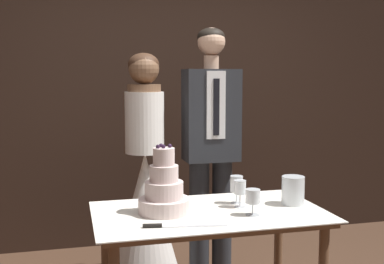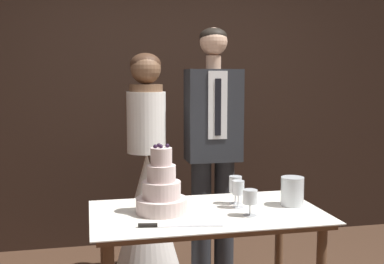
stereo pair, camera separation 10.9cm
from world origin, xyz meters
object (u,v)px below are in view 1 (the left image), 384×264
object	(u,v)px
wine_glass_far	(237,184)
bride	(145,200)
cake_knife	(169,226)
wine_glass_near	(253,198)
groom	(211,142)
wine_glass_middle	(240,189)
tiered_cake	(164,191)
cake_table	(209,227)
hurricane_candle	(293,191)

from	to	relation	value
wine_glass_far	bride	world-z (taller)	bride
cake_knife	wine_glass_near	distance (m)	0.52
wine_glass_far	bride	bearing A→B (deg)	123.96
wine_glass_near	groom	size ratio (longest dim) A/B	0.08
bride	wine_glass_middle	bearing A→B (deg)	-59.63
tiered_cake	wine_glass_far	bearing A→B (deg)	10.83
cake_table	wine_glass_near	size ratio (longest dim) A/B	8.93
wine_glass_near	groom	world-z (taller)	groom
bride	wine_glass_far	bearing A→B (deg)	-56.04
cake_knife	bride	bearing A→B (deg)	97.36
cake_table	wine_glass_middle	distance (m)	0.29
wine_glass_far	hurricane_candle	bearing A→B (deg)	-17.98
cake_knife	hurricane_candle	world-z (taller)	hurricane_candle
cake_knife	hurricane_candle	xyz separation A→B (m)	(0.82, 0.25, 0.08)
cake_table	bride	distance (m)	0.84
wine_glass_far	cake_table	bearing A→B (deg)	-149.65
cake_table	wine_glass_far	xyz separation A→B (m)	(0.21, 0.12, 0.21)
cake_table	groom	world-z (taller)	groom
tiered_cake	wine_glass_near	world-z (taller)	tiered_cake
cake_knife	wine_glass_near	bearing A→B (deg)	20.38
cake_table	wine_glass_far	distance (m)	0.32
hurricane_candle	groom	world-z (taller)	groom
hurricane_candle	wine_glass_far	bearing A→B (deg)	162.02
wine_glass_near	wine_glass_far	size ratio (longest dim) A/B	0.86
cake_table	cake_knife	size ratio (longest dim) A/B	3.03
wine_glass_far	groom	world-z (taller)	groom
wine_glass_near	tiered_cake	bearing A→B (deg)	160.09
wine_glass_middle	groom	size ratio (longest dim) A/B	0.09
wine_glass_middle	bride	xyz separation A→B (m)	(-0.45, 0.77, -0.23)
wine_glass_near	wine_glass_far	bearing A→B (deg)	90.74
cake_knife	hurricane_candle	distance (m)	0.86
wine_glass_middle	tiered_cake	bearing A→B (deg)	-179.59
cake_table	cake_knife	distance (m)	0.38
wine_glass_near	wine_glass_middle	distance (m)	0.17
tiered_cake	wine_glass_middle	world-z (taller)	tiered_cake
tiered_cake	wine_glass_middle	distance (m)	0.46
wine_glass_middle	groom	bearing A→B (deg)	86.47
tiered_cake	wine_glass_far	size ratio (longest dim) A/B	2.30
cake_table	wine_glass_near	bearing A→B (deg)	-32.80
wine_glass_near	hurricane_candle	size ratio (longest dim) A/B	0.86
cake_table	groom	distance (m)	0.92
cake_knife	wine_glass_far	bearing A→B (deg)	45.17
wine_glass_far	groom	distance (m)	0.70
tiered_cake	wine_glass_middle	bearing A→B (deg)	0.41
hurricane_candle	bride	size ratio (longest dim) A/B	0.10
wine_glass_middle	hurricane_candle	distance (m)	0.34
groom	wine_glass_near	bearing A→B (deg)	-92.13
tiered_cake	bride	xyz separation A→B (m)	(0.01, 0.77, -0.25)
tiered_cake	cake_knife	size ratio (longest dim) A/B	0.90
bride	cake_table	bearing A→B (deg)	-72.82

